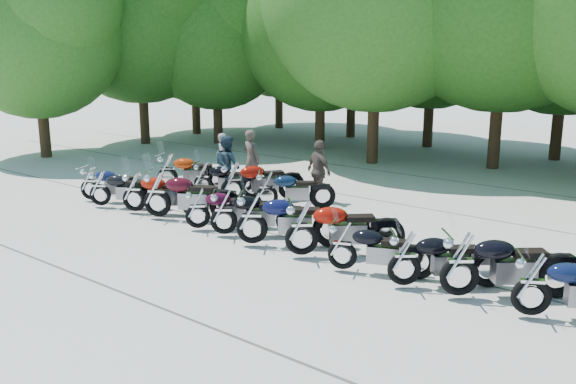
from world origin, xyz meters
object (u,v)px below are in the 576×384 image
Objects in this scene: motorcycle_11 at (532,282)px; motorcycle_2 at (134,190)px; motorcycle_4 at (197,207)px; motorcycle_16 at (267,188)px; motorcycle_6 at (252,216)px; motorcycle_5 at (224,211)px; motorcycle_14 at (203,177)px; motorcycle_7 at (302,226)px; motorcycle_0 at (90,182)px; motorcycle_9 at (405,256)px; motorcycle_13 at (167,169)px; rider_2 at (319,171)px; motorcycle_8 at (343,244)px; motorcycle_15 at (233,180)px; rider_1 at (227,165)px; motorcycle_1 at (100,186)px; motorcycle_3 at (157,192)px; rider_0 at (224,159)px; motorcycle_10 at (460,262)px; rider_3 at (251,159)px.

motorcycle_2 is at bearing 59.51° from motorcycle_11.
motorcycle_4 is 2.61m from motorcycle_16.
motorcycle_6 reaches higher than motorcycle_16.
motorcycle_5 is 4.24m from motorcycle_14.
motorcycle_6 is at bearing 50.02° from motorcycle_7.
motorcycle_0 is 6.46m from motorcycle_6.
motorcycle_11 is (2.24, 0.11, 0.01)m from motorcycle_9.
motorcycle_13 is 1.29× the size of rider_2.
motorcycle_8 is 6.13m from motorcycle_15.
motorcycle_14 is (-5.74, 2.63, -0.11)m from motorcycle_7.
motorcycle_11 is at bearing 179.05° from rider_1.
motorcycle_9 is 1.04× the size of motorcycle_14.
rider_2 reaches higher than motorcycle_11.
motorcycle_1 is 0.88× the size of motorcycle_15.
motorcycle_3 reaches higher than motorcycle_9.
motorcycle_5 is at bearing -119.48° from motorcycle_2.
motorcycle_14 is at bearing 134.84° from rider_0.
motorcycle_14 is (-2.53, 2.59, 0.00)m from motorcycle_4.
motorcycle_3 is 8.26m from motorcycle_10.
rider_3 is (-0.58, 4.29, 0.21)m from motorcycle_3.
rider_3 is (-10.09, 4.43, 0.31)m from motorcycle_11.
motorcycle_16 is (1.15, 0.15, -0.08)m from motorcycle_15.
motorcycle_4 is at bearing 150.37° from motorcycle_15.
motorcycle_7 reaches higher than motorcycle_9.
motorcycle_14 is 0.86× the size of motorcycle_15.
motorcycle_11 is 8.50m from rider_2.
rider_2 is (-5.10, 4.39, 0.29)m from motorcycle_9.
motorcycle_3 reaches higher than motorcycle_8.
motorcycle_15 is at bearing 64.54° from rider_2.
motorcycle_11 reaches higher than motorcycle_8.
rider_2 reaches higher than rider_0.
motorcycle_10 is at bearing -129.47° from motorcycle_5.
motorcycle_5 reaches higher than motorcycle_1.
motorcycle_8 is 0.95× the size of motorcycle_16.
motorcycle_4 is 4.74m from motorcycle_13.
rider_1 is (-2.93, 3.14, 0.28)m from motorcycle_5.
motorcycle_13 is at bearing 13.08° from motorcycle_4.
motorcycle_2 is at bearing 43.90° from motorcycle_4.
motorcycle_6 is 5.13m from rider_1.
motorcycle_4 is 1.25× the size of rider_0.
motorcycle_10 reaches higher than motorcycle_0.
motorcycle_11 is 1.22× the size of rider_1.
motorcycle_15 is at bearing -119.03° from motorcycle_13.
motorcycle_14 is at bearing 14.29° from motorcycle_5.
rider_1 reaches higher than rider_2.
motorcycle_0 is 0.86× the size of motorcycle_10.
motorcycle_4 is at bearing 46.56° from motorcycle_7.
motorcycle_14 is at bearing 22.62° from motorcycle_7.
motorcycle_7 reaches higher than motorcycle_11.
motorcycle_0 is 5.22m from motorcycle_16.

